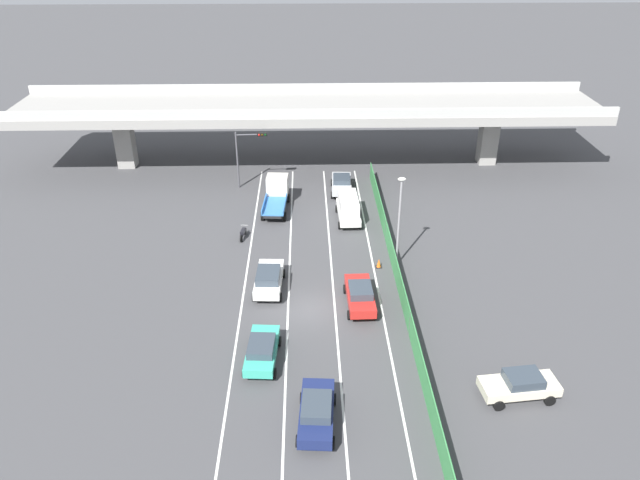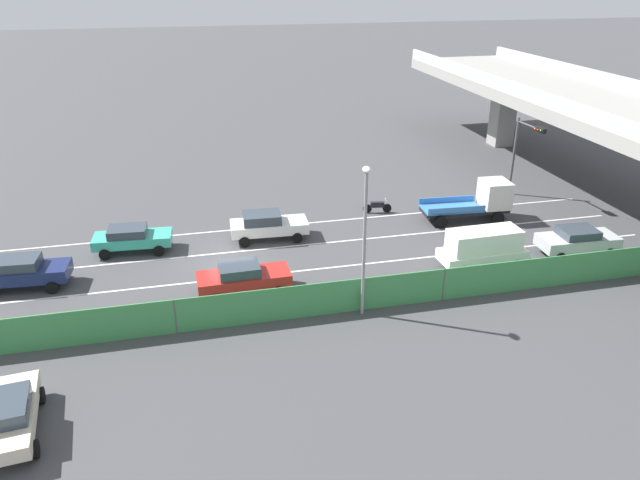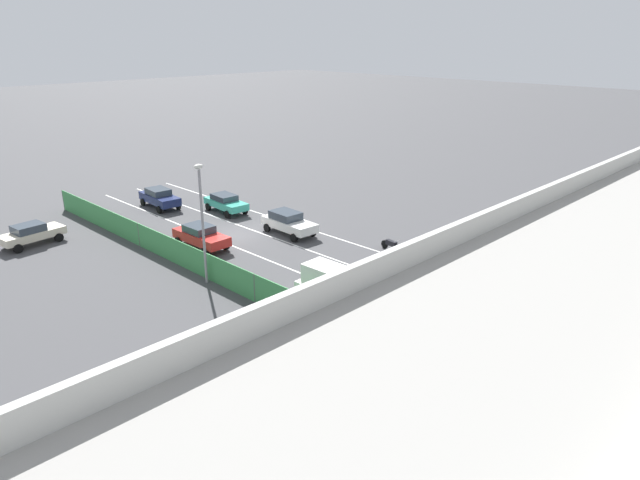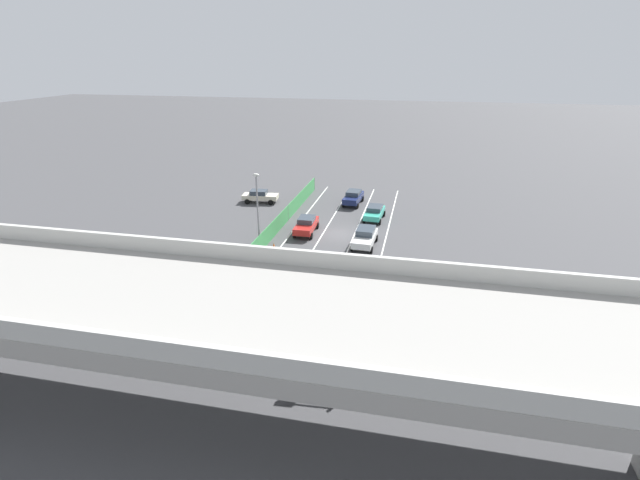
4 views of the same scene
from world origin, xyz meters
TOP-DOWN VIEW (x-y plane):
  - ground_plane at (0.00, 0.00)m, footprint 300.00×300.00m
  - lane_line_left_edge at (-4.85, 3.46)m, footprint 0.14×42.93m
  - lane_line_mid_left at (-1.62, 3.46)m, footprint 0.14×42.93m
  - lane_line_mid_right at (1.62, 3.46)m, footprint 0.14×42.93m
  - lane_line_right_edge at (4.85, 3.46)m, footprint 0.14×42.93m
  - elevated_overpass at (0.00, 26.93)m, footprint 60.00×9.90m
  - green_fence at (6.30, 3.46)m, footprint 0.10×39.03m
  - car_van_white at (3.44, 13.53)m, footprint 2.10×4.86m
  - car_sedan_white at (-3.03, 2.56)m, footprint 2.23×4.73m
  - car_sedan_red at (3.36, 0.36)m, footprint 2.08×4.71m
  - car_sedan_navy at (0.14, -10.66)m, footprint 2.25×4.69m
  - car_taxi_teal at (-3.06, -5.39)m, footprint 2.20×4.52m
  - car_sedan_silver at (3.18, 19.62)m, footprint 2.22×4.58m
  - flatbed_truck_blue at (-2.97, 16.66)m, footprint 2.50×5.77m
  - motorcycle at (-5.58, 10.43)m, footprint 0.60×1.94m
  - parked_sedan_cream at (11.60, -8.83)m, footprint 4.52×2.34m
  - traffic_light at (-5.88, 21.05)m, footprint 3.07×0.45m
  - street_lamp at (6.62, 5.67)m, footprint 0.60×0.36m
  - traffic_cone at (5.26, 5.47)m, footprint 0.47×0.47m

SIDE VIEW (x-z plane):
  - ground_plane at x=0.00m, z-range 0.00..0.00m
  - lane_line_left_edge at x=-4.85m, z-range 0.00..0.01m
  - lane_line_mid_left at x=-1.62m, z-range 0.00..0.01m
  - lane_line_mid_right at x=1.62m, z-range 0.00..0.01m
  - lane_line_right_edge at x=4.85m, z-range 0.00..0.01m
  - traffic_cone at x=5.26m, z-range -0.02..0.70m
  - motorcycle at x=-5.58m, z-range -0.01..0.93m
  - green_fence at x=6.30m, z-range 0.00..1.74m
  - car_taxi_teal at x=-3.06m, z-range 0.11..1.63m
  - parked_sedan_cream at x=11.60m, z-range 0.09..1.66m
  - car_sedan_silver at x=3.18m, z-range 0.10..1.71m
  - car_sedan_red at x=3.36m, z-range 0.09..1.73m
  - car_sedan_navy at x=0.14m, z-range 0.09..1.77m
  - car_sedan_white at x=-3.03m, z-range 0.09..1.79m
  - car_van_white at x=3.44m, z-range 0.15..2.37m
  - flatbed_truck_blue at x=-2.97m, z-range 0.03..2.61m
  - traffic_light at x=-5.88m, z-range 1.14..6.82m
  - street_lamp at x=6.62m, z-range 0.77..8.14m
  - elevated_overpass at x=0.00m, z-range 2.23..9.69m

